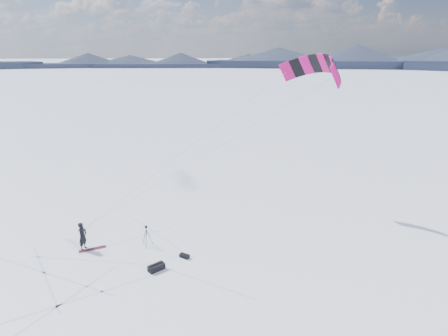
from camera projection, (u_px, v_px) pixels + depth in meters
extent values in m
plane|color=white|center=(125.00, 262.00, 22.59)|extent=(1800.00, 1800.00, 0.00)
cube|color=black|center=(423.00, 66.00, 287.24)|extent=(142.83, 132.24, 4.91)
cone|color=black|center=(423.00, 63.00, 286.52)|extent=(90.28, 90.28, 8.00)
cube|color=black|center=(304.00, 65.00, 319.31)|extent=(155.14, 103.25, 4.91)
cone|color=black|center=(304.00, 62.00, 318.58)|extent=(84.80, 84.80, 8.00)
cube|color=black|center=(199.00, 64.00, 327.28)|extent=(154.88, 65.89, 4.91)
cone|color=black|center=(198.00, 62.00, 326.55)|extent=(72.46, 72.46, 8.00)
cube|color=black|center=(90.00, 65.00, 310.50)|extent=(154.88, 65.89, 4.91)
cone|color=black|center=(89.00, 62.00, 309.78)|extent=(72.46, 72.46, 8.00)
cube|color=#AEB8D3|center=(13.00, 316.00, 17.92)|extent=(6.00, 0.12, 0.01)
cube|color=#AEB8D3|center=(61.00, 284.00, 20.39)|extent=(3.52, 7.29, 0.01)
cube|color=#AEB8D3|center=(99.00, 259.00, 22.86)|extent=(6.45, 7.79, 0.01)
cube|color=#AEB8D3|center=(129.00, 239.00, 25.33)|extent=(11.66, 3.07, 0.01)
cube|color=#AEB8D3|center=(156.00, 285.00, 20.30)|extent=(1.27, 5.91, 0.01)
cube|color=#AEB8D3|center=(184.00, 260.00, 22.77)|extent=(6.52, 4.83, 0.01)
cube|color=#AEB8D3|center=(206.00, 240.00, 25.24)|extent=(8.85, 4.87, 0.01)
cube|color=#AEB8D3|center=(34.00, 312.00, 18.18)|extent=(0.79, 11.99, 0.01)
imported|color=black|center=(84.00, 249.00, 24.04)|extent=(0.67, 0.79, 1.84)
cube|color=maroon|center=(93.00, 249.00, 24.00)|extent=(1.69, 0.71, 0.04)
cylinder|color=black|center=(150.00, 237.00, 24.38)|extent=(0.41, 0.17, 1.20)
cylinder|color=black|center=(144.00, 237.00, 24.38)|extent=(0.34, 0.30, 1.20)
cylinder|color=black|center=(146.00, 239.00, 24.10)|extent=(0.11, 0.42, 1.20)
cylinder|color=black|center=(146.00, 232.00, 24.17)|extent=(0.04, 0.04, 0.38)
cube|color=black|center=(146.00, 228.00, 24.09)|extent=(0.10, 0.10, 0.05)
cube|color=black|center=(146.00, 227.00, 24.06)|extent=(0.17, 0.14, 0.11)
cylinder|color=black|center=(146.00, 226.00, 24.16)|extent=(0.08, 0.11, 0.08)
cube|color=black|center=(156.00, 267.00, 21.65)|extent=(1.06, 0.88, 0.36)
cylinder|color=black|center=(156.00, 264.00, 21.59)|extent=(0.83, 0.55, 0.09)
cube|color=black|center=(185.00, 256.00, 22.99)|extent=(0.65, 0.64, 0.23)
cylinder|color=black|center=(184.00, 254.00, 22.95)|extent=(0.47, 0.45, 0.07)
cube|color=#C70966|center=(336.00, 76.00, 23.48)|extent=(1.24, 0.82, 1.60)
cube|color=black|center=(336.00, 70.00, 24.10)|extent=(1.12, 0.91, 1.54)
cube|color=#C70966|center=(334.00, 67.00, 24.82)|extent=(0.98, 0.95, 1.47)
cube|color=black|center=(330.00, 64.00, 25.59)|extent=(0.83, 0.96, 1.39)
cube|color=#C70966|center=(324.00, 63.00, 26.38)|extent=(0.95, 0.96, 1.30)
cube|color=black|center=(316.00, 63.00, 27.14)|extent=(1.09, 0.94, 1.39)
cube|color=#C70966|center=(307.00, 65.00, 27.84)|extent=(1.21, 0.89, 1.47)
cube|color=black|center=(297.00, 68.00, 28.44)|extent=(1.32, 0.79, 1.54)
cube|color=#C70966|center=(287.00, 71.00, 28.91)|extent=(1.40, 0.67, 1.60)
cylinder|color=gray|center=(208.00, 153.00, 23.56)|extent=(16.25, 0.44, 9.38)
cylinder|color=gray|center=(195.00, 143.00, 26.28)|extent=(15.28, 5.59, 9.38)
cylinder|color=black|center=(82.00, 230.00, 23.64)|extent=(0.55, 0.12, 0.03)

